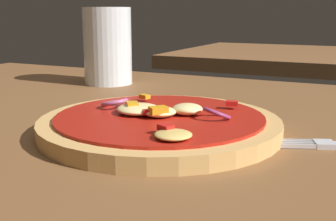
# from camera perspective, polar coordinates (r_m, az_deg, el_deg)

# --- Properties ---
(dining_table) EXTENTS (1.37, 0.83, 0.04)m
(dining_table) POSITION_cam_1_polar(r_m,az_deg,el_deg) (0.43, 5.12, -6.85)
(dining_table) COLOR brown
(dining_table) RESTS_ON ground
(pizza) EXTENTS (0.25, 0.25, 0.03)m
(pizza) POSITION_cam_1_polar(r_m,az_deg,el_deg) (0.46, -1.11, -1.73)
(pizza) COLOR tan
(pizza) RESTS_ON dining_table
(beer_glass) EXTENTS (0.08, 0.08, 0.13)m
(beer_glass) POSITION_cam_1_polar(r_m,az_deg,el_deg) (0.77, -7.92, 7.88)
(beer_glass) COLOR silver
(beer_glass) RESTS_ON dining_table
(background_table) EXTENTS (0.62, 0.59, 0.04)m
(background_table) POSITION_cam_1_polar(r_m,az_deg,el_deg) (1.45, 14.42, 6.78)
(background_table) COLOR brown
(background_table) RESTS_ON ground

